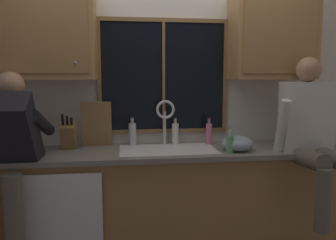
% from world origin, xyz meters
% --- Properties ---
extents(back_wall, '(5.45, 0.12, 2.55)m').
position_xyz_m(back_wall, '(0.00, 0.06, 1.27)').
color(back_wall, silver).
rests_on(back_wall, floor).
extents(window_glass, '(1.10, 0.02, 0.95)m').
position_xyz_m(window_glass, '(0.06, -0.01, 1.52)').
color(window_glass, black).
extents(window_frame_top, '(1.17, 0.02, 0.04)m').
position_xyz_m(window_frame_top, '(0.06, -0.02, 2.02)').
color(window_frame_top, brown).
extents(window_frame_bottom, '(1.17, 0.02, 0.04)m').
position_xyz_m(window_frame_bottom, '(0.06, -0.02, 1.03)').
color(window_frame_bottom, brown).
extents(window_frame_left, '(0.03, 0.02, 0.95)m').
position_xyz_m(window_frame_left, '(-0.51, -0.02, 1.52)').
color(window_frame_left, brown).
extents(window_frame_right, '(0.03, 0.02, 0.95)m').
position_xyz_m(window_frame_right, '(0.62, -0.02, 1.52)').
color(window_frame_right, brown).
extents(window_mullion_center, '(0.02, 0.02, 0.95)m').
position_xyz_m(window_mullion_center, '(0.06, -0.02, 1.52)').
color(window_mullion_center, brown).
extents(lower_cabinet_run, '(3.05, 0.58, 0.88)m').
position_xyz_m(lower_cabinet_run, '(0.00, -0.29, 0.44)').
color(lower_cabinet_run, olive).
rests_on(lower_cabinet_run, floor).
extents(countertop, '(3.11, 0.62, 0.04)m').
position_xyz_m(countertop, '(0.00, -0.31, 0.90)').
color(countertop, slate).
rests_on(countertop, lower_cabinet_run).
extents(dishwasher_front, '(0.60, 0.02, 0.74)m').
position_xyz_m(dishwasher_front, '(-0.77, -0.61, 0.46)').
color(dishwasher_front, white).
extents(upper_cabinet_left, '(0.72, 0.36, 0.72)m').
position_xyz_m(upper_cabinet_left, '(-0.89, -0.17, 1.86)').
color(upper_cabinet_left, '#A87A47').
extents(upper_cabinet_right, '(0.72, 0.36, 0.72)m').
position_xyz_m(upper_cabinet_right, '(1.00, -0.17, 1.86)').
color(upper_cabinet_right, '#A87A47').
extents(sink, '(0.80, 0.46, 0.21)m').
position_xyz_m(sink, '(0.06, -0.30, 0.82)').
color(sink, silver).
rests_on(sink, lower_cabinet_run).
extents(faucet, '(0.18, 0.09, 0.40)m').
position_xyz_m(faucet, '(0.06, -0.12, 1.17)').
color(faucet, silver).
rests_on(faucet, countertop).
extents(person_standing, '(0.53, 0.69, 1.56)m').
position_xyz_m(person_standing, '(-1.14, -0.62, 0.96)').
color(person_standing, '#595147').
rests_on(person_standing, floor).
extents(person_sitting_on_counter, '(0.54, 0.61, 1.26)m').
position_xyz_m(person_sitting_on_counter, '(1.18, -0.57, 1.10)').
color(person_sitting_on_counter, '#595147').
rests_on(person_sitting_on_counter, countertop).
extents(knife_block, '(0.12, 0.18, 0.32)m').
position_xyz_m(knife_block, '(-0.77, -0.17, 1.03)').
color(knife_block, olive).
rests_on(knife_block, countertop).
extents(cutting_board, '(0.26, 0.10, 0.40)m').
position_xyz_m(cutting_board, '(-0.54, -0.09, 1.12)').
color(cutting_board, '#997047').
rests_on(cutting_board, countertop).
extents(mixing_bowl, '(0.26, 0.26, 0.13)m').
position_xyz_m(mixing_bowl, '(0.62, -0.42, 0.98)').
color(mixing_bowl, '#8C99A8').
rests_on(mixing_bowl, countertop).
extents(soap_dispenser, '(0.06, 0.07, 0.19)m').
position_xyz_m(soap_dispenser, '(0.53, -0.49, 0.99)').
color(soap_dispenser, '#59A566').
rests_on(soap_dispenser, countertop).
extents(bottle_green_glass, '(0.06, 0.06, 0.26)m').
position_xyz_m(bottle_green_glass, '(-0.23, -0.08, 1.03)').
color(bottle_green_glass, '#B7B7BC').
rests_on(bottle_green_glass, countertop).
extents(bottle_tall_clear, '(0.06, 0.06, 0.25)m').
position_xyz_m(bottle_tall_clear, '(0.15, -0.09, 1.02)').
color(bottle_tall_clear, silver).
rests_on(bottle_tall_clear, countertop).
extents(bottle_amber_small, '(0.05, 0.05, 0.24)m').
position_xyz_m(bottle_amber_small, '(0.45, -0.12, 1.02)').
color(bottle_amber_small, pink).
rests_on(bottle_amber_small, countertop).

